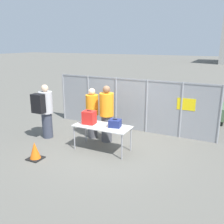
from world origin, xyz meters
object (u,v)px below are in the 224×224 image
(security_worker_far, at_px, (92,112))
(suitcase_red, at_px, (89,117))
(traveler_hooded, at_px, (45,109))
(utility_trailer, at_px, (186,108))
(inspection_table, at_px, (102,128))
(suitcase_navy, at_px, (115,123))
(traffic_cone, at_px, (35,151))
(security_worker_near, at_px, (107,113))

(security_worker_far, bearing_deg, suitcase_red, 131.79)
(traveler_hooded, bearing_deg, suitcase_red, 9.14)
(suitcase_red, height_order, utility_trailer, suitcase_red)
(inspection_table, xyz_separation_m, traveler_hooded, (-2.19, 0.01, 0.30))
(suitcase_red, relative_size, utility_trailer, 0.10)
(security_worker_far, bearing_deg, utility_trailer, -104.77)
(suitcase_navy, xyz_separation_m, traffic_cone, (-1.76, -1.48, -0.65))
(security_worker_near, height_order, utility_trailer, security_worker_near)
(traveler_hooded, bearing_deg, security_worker_near, 28.41)
(suitcase_navy, relative_size, utility_trailer, 0.09)
(suitcase_red, height_order, suitcase_navy, suitcase_red)
(inspection_table, height_order, suitcase_red, suitcase_red)
(security_worker_near, relative_size, traffic_cone, 3.70)
(security_worker_far, relative_size, utility_trailer, 0.41)
(inspection_table, relative_size, traveler_hooded, 0.93)
(security_worker_far, distance_m, utility_trailer, 4.63)
(security_worker_far, xyz_separation_m, utility_trailer, (2.40, 3.92, -0.48))
(traveler_hooded, height_order, traffic_cone, traveler_hooded)
(traveler_hooded, distance_m, security_worker_far, 1.58)
(security_worker_far, height_order, traffic_cone, security_worker_far)
(traffic_cone, bearing_deg, suitcase_red, 56.04)
(traveler_hooded, bearing_deg, inspection_table, 9.32)
(suitcase_red, height_order, security_worker_far, security_worker_far)
(traffic_cone, bearing_deg, inspection_table, 45.24)
(suitcase_navy, xyz_separation_m, security_worker_near, (-0.59, 0.60, 0.08))
(suitcase_red, relative_size, security_worker_far, 0.25)
(utility_trailer, bearing_deg, security_worker_near, -114.14)
(inspection_table, relative_size, traffic_cone, 3.40)
(security_worker_far, bearing_deg, inspection_table, 152.83)
(suitcase_red, xyz_separation_m, suitcase_navy, (0.83, 0.09, -0.09))
(inspection_table, xyz_separation_m, traffic_cone, (-1.38, -1.39, -0.48))
(suitcase_navy, relative_size, traffic_cone, 0.77)
(suitcase_navy, xyz_separation_m, utility_trailer, (1.21, 4.62, -0.47))
(suitcase_red, xyz_separation_m, security_worker_near, (0.23, 0.69, -0.01))
(security_worker_far, xyz_separation_m, traffic_cone, (-0.57, -2.18, -0.65))
(security_worker_far, distance_m, traffic_cone, 2.34)
(utility_trailer, bearing_deg, security_worker_far, -121.47)
(suitcase_red, bearing_deg, traffic_cone, -123.96)
(suitcase_navy, height_order, traveler_hooded, traveler_hooded)
(security_worker_near, bearing_deg, utility_trailer, -119.39)
(suitcase_red, xyz_separation_m, traveler_hooded, (-1.74, 0.02, 0.04))
(inspection_table, height_order, suitcase_navy, suitcase_navy)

